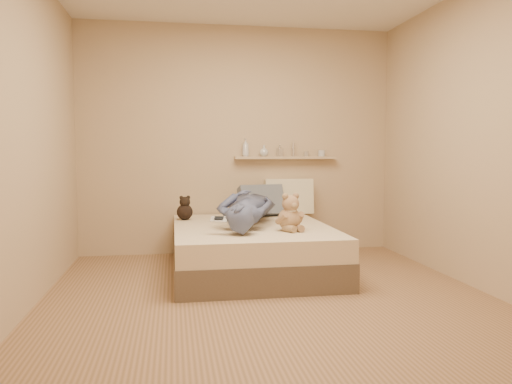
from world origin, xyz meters
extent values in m
plane|color=#966D4D|center=(0.00, 0.00, 0.00)|extent=(3.80, 3.80, 0.00)
plane|color=tan|center=(0.00, 1.90, 1.30)|extent=(3.60, 0.00, 3.60)
plane|color=tan|center=(0.00, -1.90, 1.30)|extent=(3.60, 0.00, 3.60)
plane|color=tan|center=(-1.80, 0.00, 1.30)|extent=(0.00, 3.80, 3.80)
plane|color=tan|center=(1.80, 0.00, 1.30)|extent=(0.00, 3.80, 3.80)
cube|color=brown|center=(0.00, 0.93, 0.12)|extent=(1.50, 1.90, 0.25)
cube|color=beige|center=(0.00, 0.93, 0.35)|extent=(1.48, 1.88, 0.20)
cube|color=silver|center=(-0.36, 0.43, 0.58)|extent=(0.16, 0.12, 0.05)
cube|color=black|center=(-0.36, 0.43, 0.60)|extent=(0.09, 0.06, 0.03)
sphere|color=tan|center=(0.30, 0.56, 0.56)|extent=(0.21, 0.21, 0.21)
sphere|color=tan|center=(0.30, 0.55, 0.70)|extent=(0.16, 0.16, 0.16)
sphere|color=#8F774E|center=(0.25, 0.53, 0.77)|extent=(0.06, 0.06, 0.06)
sphere|color=#8D6B4D|center=(0.35, 0.56, 0.77)|extent=(0.06, 0.06, 0.06)
sphere|color=#8C6E4D|center=(0.32, 0.48, 0.68)|extent=(0.06, 0.06, 0.06)
cylinder|color=#95714F|center=(0.21, 0.51, 0.57)|extent=(0.12, 0.14, 0.12)
cylinder|color=#8E6B4C|center=(0.40, 0.56, 0.57)|extent=(0.06, 0.14, 0.12)
cylinder|color=#92724D|center=(0.27, 0.46, 0.48)|extent=(0.12, 0.15, 0.07)
cylinder|color=#886648|center=(0.37, 0.49, 0.48)|extent=(0.07, 0.14, 0.07)
cylinder|color=silver|center=(0.30, 0.55, 0.63)|extent=(0.13, 0.13, 0.02)
sphere|color=black|center=(-0.63, 1.44, 0.53)|extent=(0.17, 0.17, 0.17)
sphere|color=black|center=(-0.63, 1.43, 0.64)|extent=(0.11, 0.11, 0.11)
sphere|color=black|center=(-0.67, 1.42, 0.69)|extent=(0.04, 0.04, 0.04)
sphere|color=black|center=(-0.59, 1.44, 0.69)|extent=(0.04, 0.04, 0.04)
cube|color=beige|center=(0.57, 1.76, 0.65)|extent=(0.57, 0.26, 0.42)
cube|color=slate|center=(0.22, 1.62, 0.62)|extent=(0.54, 0.35, 0.37)
imported|color=#4B5276|center=(-0.03, 0.99, 0.62)|extent=(0.89, 1.54, 0.35)
cube|color=tan|center=(0.55, 1.84, 1.10)|extent=(1.20, 0.12, 0.03)
imported|color=silver|center=(0.08, 1.84, 1.22)|extent=(0.11, 0.11, 0.20)
imported|color=silver|center=(0.29, 1.84, 1.18)|extent=(0.11, 0.11, 0.13)
imported|color=silver|center=(0.48, 1.84, 1.18)|extent=(0.08, 0.08, 0.14)
cylinder|color=silver|center=(0.64, 1.84, 1.20)|extent=(0.03, 0.03, 0.16)
cylinder|color=#A99E91|center=(0.80, 1.84, 1.14)|extent=(0.06, 0.06, 0.06)
cylinder|color=silver|center=(0.98, 1.84, 1.15)|extent=(0.08, 0.08, 0.07)
camera|label=1|loc=(-0.75, -3.84, 1.16)|focal=35.00mm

